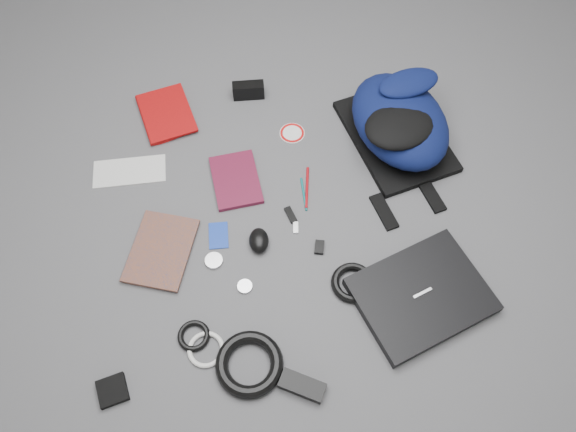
{
  "coord_description": "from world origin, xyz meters",
  "views": [
    {
      "loc": [
        -0.05,
        -0.85,
        1.53
      ],
      "look_at": [
        0.0,
        0.0,
        0.02
      ],
      "focal_mm": 35.0,
      "sensor_mm": 36.0,
      "label": 1
    }
  ],
  "objects": [
    {
      "name": "headphone_right",
      "position": [
        -0.14,
        -0.22,
        0.01
      ],
      "size": [
        0.05,
        0.05,
        0.01
      ],
      "primitive_type": "cylinder",
      "rotation": [
        0.0,
        0.0,
        -0.14
      ],
      "color": "silver",
      "rests_on": "ground"
    },
    {
      "name": "power_brick",
      "position": [
        0.01,
        -0.52,
        0.02
      ],
      "size": [
        0.13,
        0.1,
        0.03
      ],
      "primitive_type": "cube",
      "rotation": [
        0.0,
        0.0,
        -0.43
      ],
      "color": "black",
      "rests_on": "ground"
    },
    {
      "name": "id_badge",
      "position": [
        -0.22,
        -0.05,
        0.0
      ],
      "size": [
        0.06,
        0.09,
        0.0
      ],
      "primitive_type": "cube",
      "rotation": [
        0.0,
        0.0,
        0.04
      ],
      "color": "#1637A7",
      "rests_on": "ground"
    },
    {
      "name": "usb_silver",
      "position": [
        0.02,
        -0.03,
        0.0
      ],
      "size": [
        0.02,
        0.04,
        0.01
      ],
      "primitive_type": "cube",
      "rotation": [
        0.0,
        0.0,
        -0.05
      ],
      "color": "silver",
      "rests_on": "ground"
    },
    {
      "name": "laptop",
      "position": [
        0.37,
        -0.28,
        0.02
      ],
      "size": [
        0.44,
        0.4,
        0.04
      ],
      "primitive_type": "cube",
      "rotation": [
        0.0,
        0.0,
        0.41
      ],
      "color": "black",
      "rests_on": "ground"
    },
    {
      "name": "sticker_disc",
      "position": [
        0.03,
        0.33,
        0.0
      ],
      "size": [
        0.1,
        0.1,
        0.0
      ],
      "primitive_type": "cylinder",
      "rotation": [
        0.0,
        0.0,
        0.13
      ],
      "color": "white",
      "rests_on": "ground"
    },
    {
      "name": "backpack",
      "position": [
        0.38,
        0.29,
        0.09
      ],
      "size": [
        0.43,
        0.52,
        0.19
      ],
      "primitive_type": null,
      "rotation": [
        0.0,
        0.0,
        0.32
      ],
      "color": "#080E34",
      "rests_on": "ground"
    },
    {
      "name": "envelope",
      "position": [
        -0.51,
        0.21,
        0.0
      ],
      "size": [
        0.24,
        0.12,
        0.0
      ],
      "primitive_type": "cube",
      "rotation": [
        0.0,
        0.0,
        0.06
      ],
      "color": "silver",
      "rests_on": "ground"
    },
    {
      "name": "pouch",
      "position": [
        -0.5,
        -0.5,
        0.01
      ],
      "size": [
        0.09,
        0.09,
        0.02
      ],
      "primitive_type": "cube",
      "rotation": [
        0.0,
        0.0,
        0.31
      ],
      "color": "black",
      "rests_on": "ground"
    },
    {
      "name": "pen_red",
      "position": [
        0.07,
        0.11,
        0.0
      ],
      "size": [
        0.03,
        0.15,
        0.01
      ],
      "primitive_type": "cylinder",
      "rotation": [
        1.57,
        0.0,
        -0.11
      ],
      "color": "#A20C13",
      "rests_on": "ground"
    },
    {
      "name": "headphone_left",
      "position": [
        -0.23,
        -0.13,
        0.01
      ],
      "size": [
        0.05,
        0.05,
        0.01
      ],
      "primitive_type": "cylinder",
      "rotation": [
        0.0,
        0.0,
        -0.01
      ],
      "color": "silver",
      "rests_on": "ground"
    },
    {
      "name": "usb_black",
      "position": [
        0.01,
        0.01,
        0.01
      ],
      "size": [
        0.04,
        0.06,
        0.01
      ],
      "primitive_type": "cube",
      "rotation": [
        0.0,
        0.0,
        0.36
      ],
      "color": "black",
      "rests_on": "ground"
    },
    {
      "name": "ground",
      "position": [
        0.0,
        0.0,
        0.0
      ],
      "size": [
        4.0,
        4.0,
        0.0
      ],
      "primitive_type": "plane",
      "color": "#4F4F51",
      "rests_on": "ground"
    },
    {
      "name": "power_cord_coil",
      "position": [
        -0.13,
        -0.45,
        0.02
      ],
      "size": [
        0.23,
        0.23,
        0.04
      ],
      "primitive_type": "torus",
      "rotation": [
        0.0,
        0.0,
        -0.26
      ],
      "color": "black",
      "rests_on": "ground"
    },
    {
      "name": "key_fob",
      "position": [
        0.09,
        -0.11,
        0.01
      ],
      "size": [
        0.03,
        0.05,
        0.01
      ],
      "primitive_type": "cube",
      "rotation": [
        0.0,
        0.0,
        -0.16
      ],
      "color": "black",
      "rests_on": "ground"
    },
    {
      "name": "textbook_red",
      "position": [
        -0.48,
        0.41,
        0.01
      ],
      "size": [
        0.23,
        0.27,
        0.02
      ],
      "primitive_type": "imported",
      "rotation": [
        0.0,
        0.0,
        0.31
      ],
      "color": "maroon",
      "rests_on": "ground"
    },
    {
      "name": "compact_camera",
      "position": [
        -0.11,
        0.51,
        0.03
      ],
      "size": [
        0.11,
        0.04,
        0.06
      ],
      "primitive_type": "cube",
      "rotation": [
        0.0,
        0.0,
        0.03
      ],
      "color": "black",
      "rests_on": "ground"
    },
    {
      "name": "white_cable_coil",
      "position": [
        -0.25,
        -0.4,
        0.01
      ],
      "size": [
        0.11,
        0.11,
        0.01
      ],
      "primitive_type": "torus",
      "rotation": [
        0.0,
        0.0,
        0.11
      ],
      "color": "silver",
      "rests_on": "ground"
    },
    {
      "name": "mouse",
      "position": [
        -0.09,
        -0.08,
        0.02
      ],
      "size": [
        0.06,
        0.09,
        0.04
      ],
      "primitive_type": "ellipsoid",
      "rotation": [
        0.0,
        0.0,
        0.02
      ],
      "color": "black",
      "rests_on": "ground"
    },
    {
      "name": "cable_coil",
      "position": [
        0.18,
        -0.23,
        0.01
      ],
      "size": [
        0.14,
        0.14,
        0.02
      ],
      "primitive_type": "torus",
      "rotation": [
        0.0,
        0.0,
        0.07
      ],
      "color": "black",
      "rests_on": "ground"
    },
    {
      "name": "comic_book",
      "position": [
        -0.47,
        -0.07,
        0.01
      ],
      "size": [
        0.23,
        0.28,
        0.02
      ],
      "primitive_type": "imported",
      "rotation": [
        0.0,
        0.0,
        -0.26
      ],
      "color": "#BC530D",
      "rests_on": "ground"
    },
    {
      "name": "dvd_case",
      "position": [
        -0.16,
        0.15,
        0.01
      ],
      "size": [
        0.18,
        0.23,
        0.02
      ],
      "primitive_type": "cube",
      "rotation": [
        0.0,
        0.0,
        0.17
      ],
      "color": "#480D20",
      "rests_on": "ground"
    },
    {
      "name": "pen_teal",
      "position": [
        0.06,
        0.09,
        0.0
      ],
      "size": [
        0.02,
        0.12,
        0.01
      ],
      "primitive_type": "cylinder",
      "rotation": [
        1.57,
        0.0,
        0.07
      ],
      "color": "#0B6668",
      "rests_on": "ground"
    },
    {
      "name": "earbud_coil",
      "position": [
        -0.28,
        -0.36,
        0.01
      ],
      "size": [
        0.1,
        0.1,
        0.02
      ],
      "primitive_type": "torus",
      "rotation": [
        0.0,
        0.0,
        0.11
      ],
      "color": "black",
      "rests_on": "ground"
    }
  ]
}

